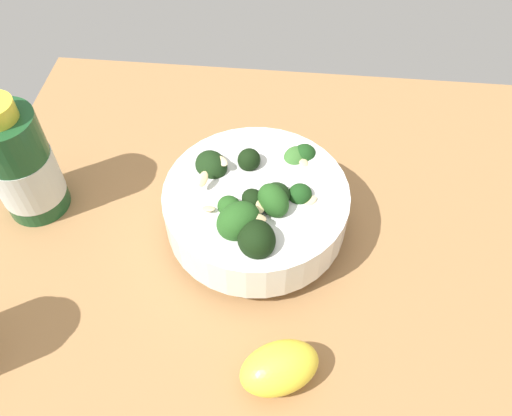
% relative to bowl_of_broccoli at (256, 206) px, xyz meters
% --- Properties ---
extents(ground_plane, '(0.70, 0.70, 0.04)m').
position_rel_bowl_of_broccoli_xyz_m(ground_plane, '(-0.05, -0.01, -0.07)').
color(ground_plane, '#996D42').
extents(bowl_of_broccoli, '(0.21, 0.21, 0.11)m').
position_rel_bowl_of_broccoli_xyz_m(bowl_of_broccoli, '(0.00, 0.00, 0.00)').
color(bowl_of_broccoli, white).
rests_on(bowl_of_broccoli, ground_plane).
extents(lemon_wedge, '(0.08, 0.09, 0.05)m').
position_rel_bowl_of_broccoli_xyz_m(lemon_wedge, '(-0.17, -0.04, -0.02)').
color(lemon_wedge, yellow).
rests_on(lemon_wedge, ground_plane).
extents(bottle_short, '(0.07, 0.07, 0.16)m').
position_rel_bowl_of_broccoli_xyz_m(bottle_short, '(0.01, 0.27, 0.02)').
color(bottle_short, '#194723').
rests_on(bottle_short, ground_plane).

